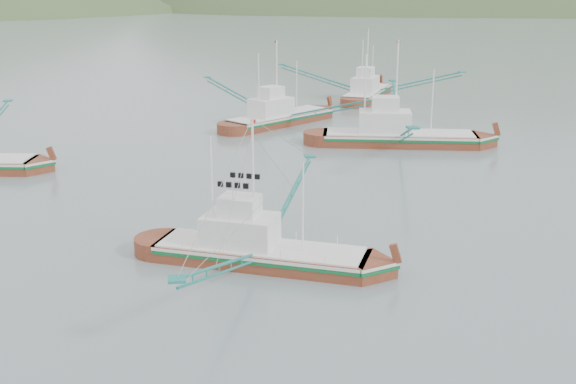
{
  "coord_description": "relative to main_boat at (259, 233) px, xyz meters",
  "views": [
    {
      "loc": [
        -6.58,
        -37.72,
        16.39
      ],
      "look_at": [
        0.0,
        6.0,
        3.2
      ],
      "focal_mm": 45.0,
      "sensor_mm": 36.0,
      "label": 1
    }
  ],
  "objects": [
    {
      "name": "bg_boat_extra",
      "position": [
        21.77,
        58.49,
        0.22
      ],
      "size": [
        22.13,
        17.92,
        10.41
      ],
      "rotation": [
        0.0,
        0.0,
        1.08
      ],
      "color": "maroon",
      "rests_on": "ground"
    },
    {
      "name": "main_boat",
      "position": [
        0.0,
        0.0,
        0.0
      ],
      "size": [
        13.1,
        22.07,
        9.42
      ],
      "rotation": [
        0.0,
        0.0,
        -0.43
      ],
      "color": "maroon",
      "rests_on": "ground"
    },
    {
      "name": "bg_boat_far",
      "position": [
        7.0,
        41.87,
        0.28
      ],
      "size": [
        19.54,
        22.69,
        10.41
      ],
      "rotation": [
        0.0,
        0.0,
        0.65
      ],
      "color": "maroon",
      "rests_on": "ground"
    },
    {
      "name": "bg_boat_right",
      "position": [
        17.45,
        29.41,
        0.1
      ],
      "size": [
        15.98,
        27.56,
        11.33
      ],
      "rotation": [
        0.0,
        0.0,
        -0.23
      ],
      "color": "maroon",
      "rests_on": "ground"
    },
    {
      "name": "headland_right",
      "position": [
        242.32,
        427.89,
        -1.94
      ],
      "size": [
        684.0,
        432.0,
        306.0
      ],
      "primitive_type": "ellipsoid",
      "color": "#3B512A",
      "rests_on": "ground"
    },
    {
      "name": "ground",
      "position": [
        2.32,
        -2.11,
        -1.94
      ],
      "size": [
        1200.0,
        1200.0,
        0.0
      ],
      "primitive_type": "plane",
      "color": "slate",
      "rests_on": "ground"
    }
  ]
}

